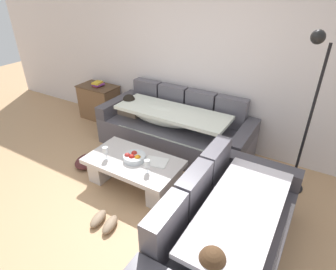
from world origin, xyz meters
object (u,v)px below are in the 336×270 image
(wine_glass_near_left, at_px, (105,151))
(crumpled_garment, at_px, (87,161))
(couch_near_window, at_px, (227,233))
(book_stack_on_cabinet, at_px, (98,84))
(fruit_bowl, at_px, (134,157))
(open_magazine, at_px, (156,162))
(floor_lamp, at_px, (307,109))
(couch_along_wall, at_px, (173,129))
(pair_of_shoes, at_px, (104,221))
(coffee_table, at_px, (134,169))
(wine_glass_near_right, at_px, (147,164))
(side_cabinet, at_px, (99,102))

(wine_glass_near_left, distance_m, crumpled_garment, 0.71)
(couch_near_window, height_order, book_stack_on_cabinet, couch_near_window)
(fruit_bowl, relative_size, book_stack_on_cabinet, 1.35)
(open_magazine, xyz_separation_m, floor_lamp, (1.46, 0.83, 0.73))
(couch_along_wall, xyz_separation_m, open_magazine, (0.30, -0.94, 0.05))
(wine_glass_near_left, bearing_deg, book_stack_on_cabinet, 135.20)
(couch_near_window, xyz_separation_m, pair_of_shoes, (-1.28, -0.29, -0.29))
(couch_near_window, distance_m, wine_glass_near_left, 1.75)
(book_stack_on_cabinet, bearing_deg, coffee_table, -36.12)
(crumpled_garment, bearing_deg, wine_glass_near_right, -5.37)
(couch_along_wall, bearing_deg, floor_lamp, -3.54)
(wine_glass_near_left, xyz_separation_m, pair_of_shoes, (0.44, -0.59, -0.45))
(wine_glass_near_right, bearing_deg, coffee_table, 158.90)
(coffee_table, distance_m, floor_lamp, 2.15)
(wine_glass_near_right, height_order, pair_of_shoes, wine_glass_near_right)
(wine_glass_near_left, bearing_deg, open_magazine, 23.64)
(wine_glass_near_left, relative_size, wine_glass_near_right, 1.00)
(side_cabinet, bearing_deg, couch_near_window, -28.58)
(fruit_bowl, xyz_separation_m, floor_lamp, (1.72, 0.93, 0.69))
(couch_near_window, relative_size, open_magazine, 6.74)
(open_magazine, height_order, floor_lamp, floor_lamp)
(couch_near_window, height_order, crumpled_garment, couch_near_window)
(fruit_bowl, relative_size, side_cabinet, 0.39)
(wine_glass_near_left, height_order, pair_of_shoes, wine_glass_near_left)
(crumpled_garment, bearing_deg, floor_lamp, 20.11)
(book_stack_on_cabinet, distance_m, crumpled_garment, 1.68)
(book_stack_on_cabinet, bearing_deg, wine_glass_near_left, -44.80)
(wine_glass_near_right, distance_m, crumpled_garment, 1.23)
(coffee_table, bearing_deg, floor_lamp, 28.56)
(couch_near_window, height_order, fruit_bowl, couch_near_window)
(floor_lamp, distance_m, pair_of_shoes, 2.55)
(side_cabinet, distance_m, book_stack_on_cabinet, 0.36)
(coffee_table, relative_size, pair_of_shoes, 3.48)
(wine_glass_near_left, distance_m, open_magazine, 0.65)
(floor_lamp, bearing_deg, open_magazine, -150.29)
(coffee_table, relative_size, wine_glass_near_right, 7.23)
(open_magazine, bearing_deg, couch_along_wall, 93.48)
(pair_of_shoes, bearing_deg, book_stack_on_cabinet, 132.98)
(floor_lamp, bearing_deg, book_stack_on_cabinet, 174.51)
(couch_near_window, height_order, wine_glass_near_right, couch_near_window)
(couch_along_wall, height_order, wine_glass_near_left, couch_along_wall)
(couch_along_wall, bearing_deg, fruit_bowl, -87.95)
(pair_of_shoes, height_order, crumpled_garment, crumpled_garment)
(wine_glass_near_left, relative_size, floor_lamp, 0.09)
(couch_near_window, height_order, pair_of_shoes, couch_near_window)
(fruit_bowl, bearing_deg, book_stack_on_cabinet, 144.14)
(wine_glass_near_left, bearing_deg, couch_along_wall, 76.62)
(fruit_bowl, relative_size, wine_glass_near_right, 1.69)
(book_stack_on_cabinet, height_order, floor_lamp, floor_lamp)
(fruit_bowl, distance_m, open_magazine, 0.28)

